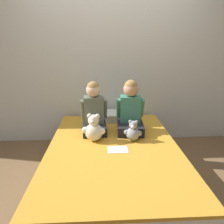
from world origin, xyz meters
name	(u,v)px	position (x,y,z in m)	size (l,w,h in m)	color
ground_plane	(113,178)	(0.00, 0.00, 0.00)	(14.00, 14.00, 0.00)	brown
wall_behind_bed	(109,60)	(0.00, 1.05, 1.25)	(8.00, 0.06, 2.50)	silver
bed	(113,163)	(0.00, 0.00, 0.21)	(1.41, 1.94, 0.43)	#473828
child_on_left	(94,111)	(-0.22, 0.39, 0.70)	(0.33, 0.36, 0.63)	black
child_on_right	(130,110)	(0.23, 0.39, 0.69)	(0.35, 0.40, 0.64)	black
teddy_bear_held_by_left_child	(94,129)	(-0.21, 0.14, 0.56)	(0.26, 0.20, 0.32)	silver
teddy_bear_held_by_right_child	(133,132)	(0.23, 0.12, 0.53)	(0.20, 0.15, 0.24)	#939399
pillow_at_headboard	(110,116)	(0.00, 0.78, 0.48)	(0.51, 0.32, 0.11)	silver
sign_card	(118,149)	(0.04, -0.09, 0.43)	(0.21, 0.15, 0.00)	white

